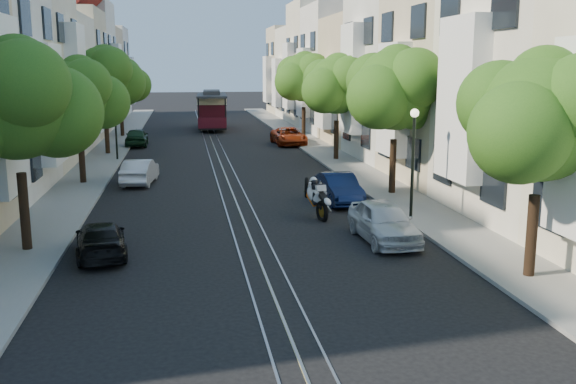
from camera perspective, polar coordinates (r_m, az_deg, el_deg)
name	(u,v)px	position (r m, az deg, el deg)	size (l,w,h in m)	color
ground	(214,147)	(47.17, -6.57, 3.99)	(200.00, 200.00, 0.00)	black
sidewalk_east	(312,144)	(48.05, 2.11, 4.25)	(2.50, 80.00, 0.12)	gray
sidewalk_west	(112,148)	(47.39, -15.38, 3.76)	(2.50, 80.00, 0.12)	gray
rail_left	(207,147)	(47.15, -7.24, 3.98)	(0.06, 80.00, 0.02)	gray
rail_slot	(214,147)	(47.17, -6.57, 4.00)	(0.06, 80.00, 0.02)	gray
rail_right	(222,147)	(47.20, -5.91, 4.02)	(0.06, 80.00, 0.02)	gray
lane_line	(214,147)	(47.17, -6.57, 3.99)	(0.08, 80.00, 0.01)	tan
townhouses_east	(373,75)	(48.74, 7.60, 10.30)	(7.75, 72.00, 12.00)	beige
townhouses_west	(38,77)	(47.68, -21.31, 9.51)	(7.75, 72.00, 11.76)	silver
tree_e_a	(543,121)	(18.40, 21.71, 5.87)	(4.72, 3.87, 6.27)	black
tree_e_b	(396,91)	(29.31, 9.62, 8.84)	(4.93, 4.08, 6.68)	black
tree_e_c	(338,86)	(39.88, 4.47, 9.35)	(4.84, 3.99, 6.52)	black
tree_e_d	(305,78)	(50.63, 1.49, 10.07)	(5.01, 4.16, 6.85)	black
tree_w_a	(17,103)	(21.35, -22.91, 7.31)	(4.93, 4.08, 6.68)	black
tree_w_b	(79,96)	(33.14, -18.07, 8.13)	(4.72, 3.87, 6.27)	black
tree_w_c	(105,78)	(44.02, -15.98, 9.74)	(5.13, 4.28, 7.09)	black
tree_w_d	(121,81)	(54.97, -14.66, 9.52)	(4.84, 3.99, 6.52)	black
lamp_east	(413,147)	(24.47, 11.08, 3.92)	(0.32, 0.32, 4.16)	black
lamp_west	(115,115)	(41.08, -15.11, 6.60)	(0.32, 0.32, 4.16)	black
sportbike_rider	(316,195)	(25.00, 2.47, -0.27)	(0.77, 2.29, 1.59)	black
cable_car	(212,108)	(60.55, -6.78, 7.40)	(3.03, 8.61, 3.27)	black
parked_car_e_near	(384,221)	(21.87, 8.49, -2.60)	(1.62, 4.03, 1.37)	silver
parked_car_e_mid	(339,188)	(27.81, 4.56, 0.34)	(1.34, 3.85, 1.27)	#0B173A
parked_car_e_far	(289,136)	(48.18, 0.07, 4.99)	(2.16, 4.69, 1.30)	maroon
parked_car_w_near	(101,239)	(20.84, -16.30, -4.06)	(1.50, 3.68, 1.07)	black
parked_car_w_mid	(140,171)	(33.02, -13.03, 1.79)	(1.33, 3.81, 1.25)	silver
parked_car_w_far	(137,137)	(48.62, -13.30, 4.77)	(1.58, 3.92, 1.34)	black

